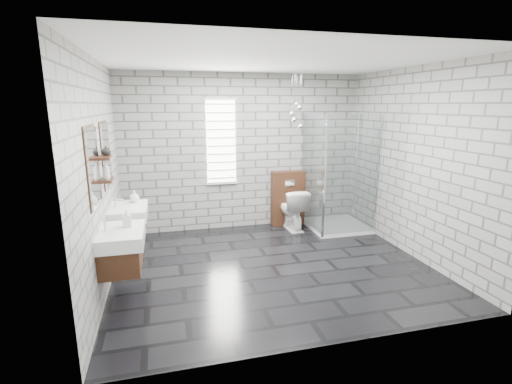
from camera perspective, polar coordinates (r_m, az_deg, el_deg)
name	(u,v)px	position (r m, az deg, el deg)	size (l,w,h in m)	color
floor	(272,266)	(5.23, 2.50, -11.35)	(4.20, 3.60, 0.02)	black
ceiling	(274,59)	(4.79, 2.85, 19.75)	(4.20, 3.60, 0.02)	white
wall_back	(244,152)	(6.56, -1.94, 6.10)	(4.20, 0.02, 2.70)	gray
wall_front	(336,205)	(3.18, 12.15, -1.95)	(4.20, 0.02, 2.70)	gray
wall_left	(100,177)	(4.68, -22.91, 2.15)	(0.02, 3.60, 2.70)	gray
wall_right	(414,163)	(5.80, 23.11, 4.09)	(0.02, 3.60, 2.70)	gray
vanity_left	(118,238)	(4.32, -20.48, -6.69)	(0.47, 0.70, 1.57)	#412314
vanity_right	(126,213)	(5.25, -19.41, -3.12)	(0.47, 0.70, 1.57)	#412314
shelf_lower	(107,180)	(4.63, -21.99, 1.73)	(0.14, 0.30, 0.03)	#412314
shelf_upper	(105,158)	(4.59, -22.27, 4.91)	(0.14, 0.30, 0.03)	#412314
window	(221,142)	(6.44, -5.41, 7.70)	(0.56, 0.05, 1.48)	white
cistern_panel	(288,198)	(6.83, 4.89, -0.92)	(0.60, 0.20, 1.00)	#412314
flush_plate	(290,183)	(6.67, 5.23, 1.37)	(0.18, 0.01, 0.12)	silver
shower_enclosure	(335,202)	(6.63, 12.09, -1.57)	(1.00, 1.00, 2.03)	white
pendant_cluster	(296,114)	(6.33, 6.22, 11.91)	(0.22, 0.23, 0.92)	silver
toilet	(292,209)	(6.64, 5.57, -2.58)	(0.41, 0.71, 0.73)	white
soap_bottle_a	(127,218)	(4.34, -19.26, -3.81)	(0.09, 0.09, 0.20)	#B2B2B2
soap_bottle_b	(134,196)	(5.40, -18.22, -0.62)	(0.13, 0.13, 0.17)	#B2B2B2
soap_bottle_c	(106,171)	(4.56, -22.07, 3.08)	(0.08, 0.08, 0.21)	#B2B2B2
vase	(106,151)	(4.66, -22.09, 5.93)	(0.11, 0.11, 0.11)	#B2B2B2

